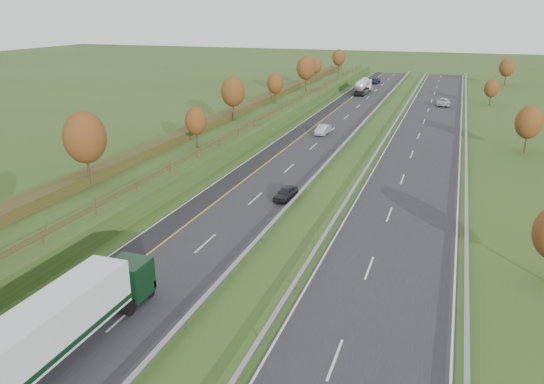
{
  "coord_description": "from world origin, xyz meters",
  "views": [
    {
      "loc": [
        20.18,
        -14.24,
        18.93
      ],
      "look_at": [
        4.28,
        31.66,
        2.2
      ],
      "focal_mm": 35.0,
      "sensor_mm": 36.0,
      "label": 1
    }
  ],
  "objects_px": {
    "car_oncoming": "(443,102)",
    "car_silver_mid": "(323,130)",
    "box_lorry": "(55,327)",
    "road_tanker": "(363,86)",
    "car_small_far": "(375,81)",
    "car_dark_near": "(286,193)"
  },
  "relations": [
    {
      "from": "box_lorry",
      "to": "car_dark_near",
      "type": "relative_size",
      "value": 4.18
    },
    {
      "from": "car_small_far",
      "to": "car_oncoming",
      "type": "relative_size",
      "value": 0.85
    },
    {
      "from": "car_silver_mid",
      "to": "car_oncoming",
      "type": "distance_m",
      "value": 38.44
    },
    {
      "from": "road_tanker",
      "to": "car_silver_mid",
      "type": "bearing_deg",
      "value": -87.96
    },
    {
      "from": "car_oncoming",
      "to": "car_dark_near",
      "type": "bearing_deg",
      "value": 77.01
    },
    {
      "from": "box_lorry",
      "to": "car_silver_mid",
      "type": "distance_m",
      "value": 61.59
    },
    {
      "from": "road_tanker",
      "to": "car_silver_mid",
      "type": "distance_m",
      "value": 46.05
    },
    {
      "from": "car_silver_mid",
      "to": "box_lorry",
      "type": "bearing_deg",
      "value": -87.4
    },
    {
      "from": "box_lorry",
      "to": "car_oncoming",
      "type": "xyz_separation_m",
      "value": [
        17.23,
        95.93,
        -1.5
      ]
    },
    {
      "from": "car_dark_near",
      "to": "car_small_far",
      "type": "distance_m",
      "value": 96.37
    },
    {
      "from": "box_lorry",
      "to": "car_oncoming",
      "type": "height_order",
      "value": "box_lorry"
    },
    {
      "from": "box_lorry",
      "to": "car_small_far",
      "type": "xyz_separation_m",
      "value": [
        -1.49,
        126.47,
        -1.59
      ]
    },
    {
      "from": "road_tanker",
      "to": "car_small_far",
      "type": "bearing_deg",
      "value": 89.56
    },
    {
      "from": "car_oncoming",
      "to": "car_silver_mid",
      "type": "bearing_deg",
      "value": 61.98
    },
    {
      "from": "box_lorry",
      "to": "car_dark_near",
      "type": "xyz_separation_m",
      "value": [
        3.74,
        30.24,
        -1.63
      ]
    },
    {
      "from": "car_oncoming",
      "to": "road_tanker",
      "type": "bearing_deg",
      "value": -33.08
    },
    {
      "from": "road_tanker",
      "to": "car_small_far",
      "type": "relative_size",
      "value": 2.31
    },
    {
      "from": "box_lorry",
      "to": "car_oncoming",
      "type": "bearing_deg",
      "value": 79.82
    },
    {
      "from": "car_silver_mid",
      "to": "car_small_far",
      "type": "distance_m",
      "value": 64.91
    },
    {
      "from": "road_tanker",
      "to": "car_small_far",
      "type": "distance_m",
      "value": 18.92
    },
    {
      "from": "road_tanker",
      "to": "car_silver_mid",
      "type": "height_order",
      "value": "road_tanker"
    },
    {
      "from": "road_tanker",
      "to": "car_silver_mid",
      "type": "xyz_separation_m",
      "value": [
        1.64,
        -46.01,
        -1.07
      ]
    }
  ]
}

